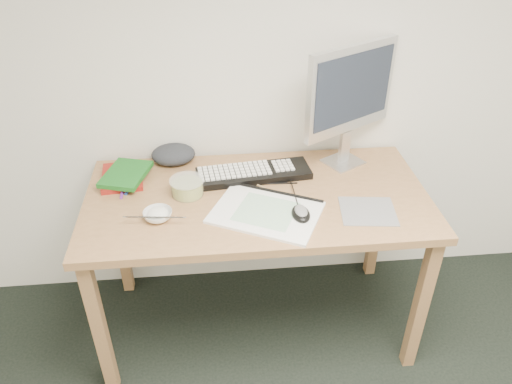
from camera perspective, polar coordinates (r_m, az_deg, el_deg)
room_shell at (r=0.47m, az=26.60°, el=-15.52°), size 3.60×3.60×3.60m
desk at (r=2.08m, az=0.12°, el=-2.25°), size 1.40×0.70×0.75m
mousepad at (r=1.99m, az=12.66°, el=-2.14°), size 0.23×0.22×0.00m
sketchpad at (r=1.93m, az=1.15°, el=-2.36°), size 0.49×0.44×0.01m
keyboard at (r=2.15m, az=-0.27°, el=2.14°), size 0.50×0.21×0.03m
monitor at (r=2.15m, az=10.75°, el=11.11°), size 0.42×0.26×0.54m
mouse at (r=1.90m, az=5.16°, el=-2.20°), size 0.07×0.11×0.04m
rice_bowl at (r=1.93m, az=-11.15°, el=-2.62°), size 0.13×0.13×0.03m
chopsticks at (r=1.89m, az=-11.53°, el=-2.84°), size 0.22×0.04×0.02m
fruit_tub at (r=2.05m, az=-7.86°, el=0.57°), size 0.17×0.17×0.07m
book_red at (r=2.21m, az=-15.01°, el=1.68°), size 0.19×0.24×0.02m
book_green at (r=2.18m, az=-14.64°, el=1.98°), size 0.22×0.26×0.02m
cloth_lump at (r=2.29m, az=-9.42°, el=4.27°), size 0.20×0.18×0.07m
pencil_pink at (r=2.05m, az=0.43°, el=0.03°), size 0.16×0.03×0.01m
pencil_tan at (r=2.07m, az=1.15°, el=0.35°), size 0.13×0.14×0.01m
pencil_black at (r=2.11m, az=2.39°, el=0.98°), size 0.17×0.02×0.01m
marker_blue at (r=2.15m, az=-14.19°, el=0.71°), size 0.03×0.13×0.01m
marker_orange at (r=2.18m, az=-15.17°, el=1.08°), size 0.05×0.14×0.01m
marker_purple at (r=2.13m, az=-15.00°, el=0.28°), size 0.02×0.13×0.01m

